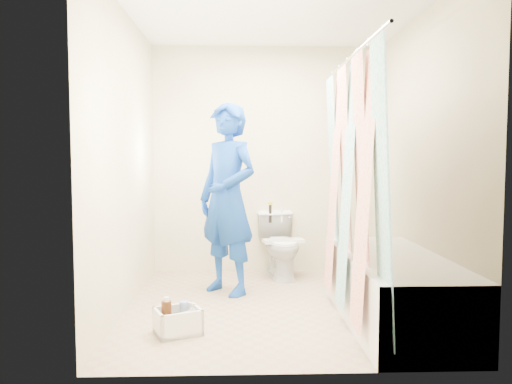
{
  "coord_description": "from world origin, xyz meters",
  "views": [
    {
      "loc": [
        -0.29,
        -4.04,
        1.23
      ],
      "look_at": [
        -0.14,
        0.44,
        0.92
      ],
      "focal_mm": 35.0,
      "sensor_mm": 36.0,
      "label": 1
    }
  ],
  "objects_px": {
    "plumber": "(227,199)",
    "cleaning_caddy": "(179,322)",
    "bathtub": "(392,287)",
    "toilet": "(281,245)"
  },
  "relations": [
    {
      "from": "bathtub",
      "to": "cleaning_caddy",
      "type": "relative_size",
      "value": 4.72
    },
    {
      "from": "plumber",
      "to": "cleaning_caddy",
      "type": "relative_size",
      "value": 4.63
    },
    {
      "from": "bathtub",
      "to": "toilet",
      "type": "relative_size",
      "value": 2.64
    },
    {
      "from": "toilet",
      "to": "cleaning_caddy",
      "type": "xyz_separation_m",
      "value": [
        -0.85,
        -1.65,
        -0.25
      ]
    },
    {
      "from": "bathtub",
      "to": "plumber",
      "type": "bearing_deg",
      "value": 145.7
    },
    {
      "from": "bathtub",
      "to": "cleaning_caddy",
      "type": "distance_m",
      "value": 1.58
    },
    {
      "from": "toilet",
      "to": "plumber",
      "type": "xyz_separation_m",
      "value": [
        -0.53,
        -0.6,
        0.53
      ]
    },
    {
      "from": "toilet",
      "to": "cleaning_caddy",
      "type": "bearing_deg",
      "value": -127.15
    },
    {
      "from": "plumber",
      "to": "bathtub",
      "type": "bearing_deg",
      "value": 8.24
    },
    {
      "from": "toilet",
      "to": "plumber",
      "type": "relative_size",
      "value": 0.39
    }
  ]
}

